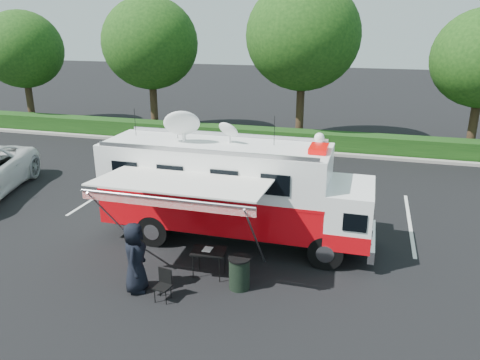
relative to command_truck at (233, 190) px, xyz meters
name	(u,v)px	position (x,y,z in m)	size (l,w,h in m)	color
ground_plane	(236,240)	(0.07, 0.00, -1.74)	(120.00, 120.00, 0.00)	black
back_border	(323,54)	(1.22, 12.90, 3.27)	(60.00, 6.14, 8.87)	#9E998E
stall_lines	(245,205)	(-0.43, 3.00, -1.73)	(24.12, 5.50, 0.01)	silver
command_truck	(233,190)	(0.00, 0.00, 0.00)	(8.44, 2.32, 4.06)	black
awning	(180,186)	(-0.76, -2.42, 0.87)	(4.61, 2.40, 2.79)	white
person	(138,290)	(-1.61, -3.50, -1.74)	(0.93, 0.61, 1.91)	black
folding_table	(209,252)	(-0.03, -2.32, -0.99)	(1.01, 0.77, 0.79)	black
folding_chair	(164,282)	(-0.76, -3.68, -1.27)	(0.44, 0.46, 0.81)	black
trash_bin	(239,273)	(0.95, -2.68, -1.29)	(0.60, 0.60, 0.89)	black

